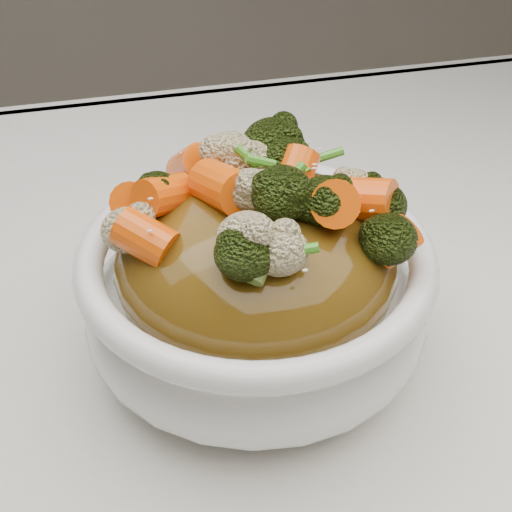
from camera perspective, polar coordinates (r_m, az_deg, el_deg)
name	(u,v)px	position (r m, az deg, el deg)	size (l,w,h in m)	color
tablecloth	(257,344)	(0.53, 0.10, -7.09)	(1.20, 0.80, 0.04)	silver
bowl	(256,297)	(0.47, 0.00, -3.26)	(0.23, 0.23, 0.09)	white
sauce_base	(256,260)	(0.45, 0.00, -0.31)	(0.18, 0.18, 0.10)	#593D0F
carrots	(256,171)	(0.42, 0.00, 6.78)	(0.18, 0.18, 0.05)	#FF5A08
broccoli	(256,173)	(0.42, 0.00, 6.65)	(0.18, 0.18, 0.05)	black
cauliflower	(256,176)	(0.42, 0.00, 6.41)	(0.18, 0.18, 0.04)	beige
scallions	(256,170)	(0.42, 0.00, 6.90)	(0.14, 0.14, 0.02)	#3F9021
sesame_seeds	(256,170)	(0.42, 0.00, 6.90)	(0.16, 0.16, 0.01)	beige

